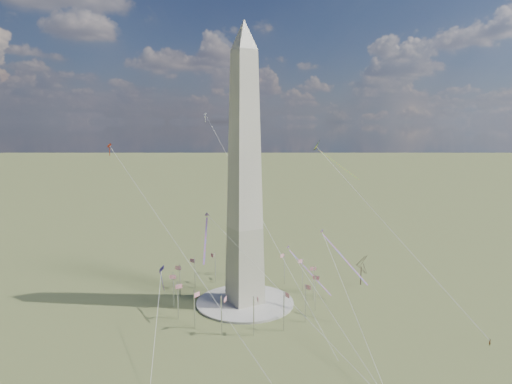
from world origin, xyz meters
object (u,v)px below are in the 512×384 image
washington_monument (245,175)px  person_east (490,342)px  kite_delta_black (319,149)px  tree_near (361,265)px

washington_monument → person_east: size_ratio=52.05×
kite_delta_black → person_east: bearing=53.0°
person_east → kite_delta_black: bearing=-88.6°
washington_monument → person_east: washington_monument is taller
washington_monument → person_east: 93.69m
tree_near → person_east: size_ratio=6.05×
washington_monument → kite_delta_black: washington_monument is taller
washington_monument → tree_near: bearing=-7.4°
tree_near → person_east: (-2.30, -58.36, -7.32)m
person_east → kite_delta_black: 94.09m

